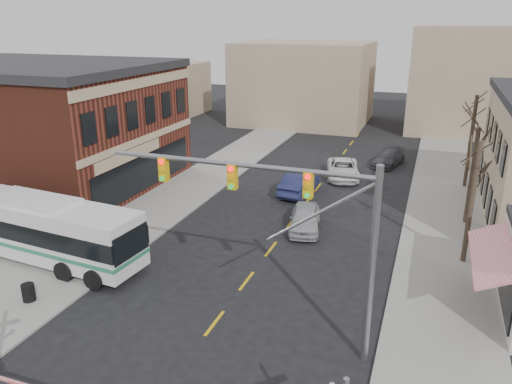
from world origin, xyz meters
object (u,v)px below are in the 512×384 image
traffic_signal_mast (296,214)px  car_b (299,183)px  transit_bus (35,227)px  trash_bin (28,292)px  car_c (343,169)px  pedestrian_far (88,226)px  car_d (388,158)px  pedestrian_near (96,253)px  car_a (305,218)px

traffic_signal_mast → car_b: (-4.66, 18.28, -4.94)m
transit_bus → traffic_signal_mast: traffic_signal_mast is taller
trash_bin → transit_bus: bearing=127.0°
car_c → pedestrian_far: pedestrian_far is taller
transit_bus → pedestrian_far: 3.21m
trash_bin → pedestrian_far: bearing=104.6°
car_d → car_b: bearing=-103.3°
car_b → car_d: car_b is taller
traffic_signal_mast → pedestrian_far: (-14.35, 5.59, -4.81)m
pedestrian_near → pedestrian_far: pedestrian_near is taller
traffic_signal_mast → pedestrian_near: (-11.53, 2.58, -4.74)m
car_a → car_b: 6.96m
transit_bus → pedestrian_far: size_ratio=7.86×
trash_bin → car_d: bearing=65.5°
traffic_signal_mast → trash_bin: 13.70m
transit_bus → car_d: (16.50, 25.92, -1.23)m
traffic_signal_mast → car_d: (0.97, 28.68, -5.11)m
car_c → car_d: (3.23, 5.20, -0.09)m
pedestrian_far → transit_bus: bearing=-175.7°
pedestrian_far → car_a: bearing=-36.0°
traffic_signal_mast → car_a: bearing=102.1°
car_b → traffic_signal_mast: bearing=108.8°
transit_bus → pedestrian_near: bearing=-2.5°
trash_bin → pedestrian_far: 6.96m
traffic_signal_mast → pedestrian_near: bearing=167.4°
car_b → car_c: car_b is taller
transit_bus → trash_bin: bearing=-53.0°
transit_bus → car_c: 24.63m
car_c → trash_bin: bearing=-125.6°
car_b → trash_bin: bearing=72.2°
trash_bin → pedestrian_far: (-1.75, 6.73, 0.43)m
pedestrian_far → trash_bin: bearing=-138.5°
car_b → pedestrian_near: bearing=70.8°
car_c → transit_bus: bearing=-135.5°
car_d → pedestrian_far: bearing=-108.4°
car_b → pedestrian_near: 17.13m
car_b → pedestrian_far: size_ratio=3.00×
transit_bus → pedestrian_far: transit_bus is taller
trash_bin → car_a: size_ratio=0.18×
traffic_signal_mast → car_c: bearing=95.5°
transit_bus → pedestrian_near: size_ratio=7.22×
trash_bin → pedestrian_far: pedestrian_far is taller
car_a → pedestrian_near: (-9.03, -9.08, 0.27)m
car_b → pedestrian_far: 15.97m
traffic_signal_mast → car_b: 19.50m
trash_bin → pedestrian_far: size_ratio=0.50×
traffic_signal_mast → trash_bin: size_ratio=12.84×
transit_bus → traffic_signal_mast: bearing=-10.1°
traffic_signal_mast → car_a: size_ratio=2.37×
traffic_signal_mast → pedestrian_near: traffic_signal_mast is taller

